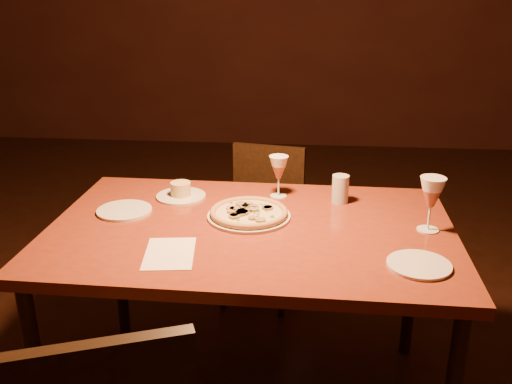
{
  "coord_description": "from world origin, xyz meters",
  "views": [
    {
      "loc": [
        0.24,
        -2.05,
        1.57
      ],
      "look_at": [
        0.06,
        -0.19,
        0.87
      ],
      "focal_mm": 40.0,
      "sensor_mm": 36.0,
      "label": 1
    }
  ],
  "objects": [
    {
      "name": "ramekin_saucer",
      "position": [
        -0.26,
        0.02,
        0.78
      ],
      "size": [
        0.19,
        0.19,
        0.06
      ],
      "color": "silver",
      "rests_on": "dining_table"
    },
    {
      "name": "wine_glass_far",
      "position": [
        0.13,
        0.06,
        0.84
      ],
      "size": [
        0.08,
        0.08,
        0.17
      ],
      "primitive_type": null,
      "color": "#A25A43",
      "rests_on": "dining_table"
    },
    {
      "name": "water_tumbler",
      "position": [
        0.37,
        0.02,
        0.81
      ],
      "size": [
        0.06,
        0.06,
        0.11
      ],
      "primitive_type": "cylinder",
      "color": "silver",
      "rests_on": "dining_table"
    },
    {
      "name": "floor",
      "position": [
        0.0,
        0.0,
        0.0
      ],
      "size": [
        7.0,
        7.0,
        0.0
      ],
      "primitive_type": "plane",
      "color": "black",
      "rests_on": "ground"
    },
    {
      "name": "side_plate_left",
      "position": [
        -0.43,
        -0.15,
        0.76
      ],
      "size": [
        0.2,
        0.2,
        0.01
      ],
      "primitive_type": "cylinder",
      "color": "silver",
      "rests_on": "dining_table"
    },
    {
      "name": "pizza_plate",
      "position": [
        0.03,
        -0.16,
        0.77
      ],
      "size": [
        0.3,
        0.3,
        0.03
      ],
      "color": "silver",
      "rests_on": "dining_table"
    },
    {
      "name": "wine_glass_right",
      "position": [
        0.66,
        -0.21,
        0.85
      ],
      "size": [
        0.09,
        0.09,
        0.19
      ],
      "primitive_type": null,
      "color": "#A25A43",
      "rests_on": "dining_table"
    },
    {
      "name": "chair_far",
      "position": [
        0.02,
        0.61,
        0.44
      ],
      "size": [
        0.44,
        0.44,
        0.78
      ],
      "rotation": [
        0.0,
        0.0,
        -0.18
      ],
      "color": "black",
      "rests_on": "floor"
    },
    {
      "name": "side_plate_near",
      "position": [
        0.58,
        -0.49,
        0.76
      ],
      "size": [
        0.19,
        0.19,
        0.01
      ],
      "primitive_type": "cylinder",
      "color": "silver",
      "rests_on": "dining_table"
    },
    {
      "name": "menu_card",
      "position": [
        -0.19,
        -0.47,
        0.76
      ],
      "size": [
        0.18,
        0.24,
        0.0
      ],
      "primitive_type": "cube",
      "rotation": [
        0.0,
        0.0,
        0.13
      ],
      "color": "white",
      "rests_on": "dining_table"
    },
    {
      "name": "dining_table",
      "position": [
        0.05,
        -0.24,
        0.69
      ],
      "size": [
        1.43,
        0.93,
        0.76
      ],
      "rotation": [
        0.0,
        0.0,
        -0.02
      ],
      "color": "maroon",
      "rests_on": "floor"
    }
  ]
}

